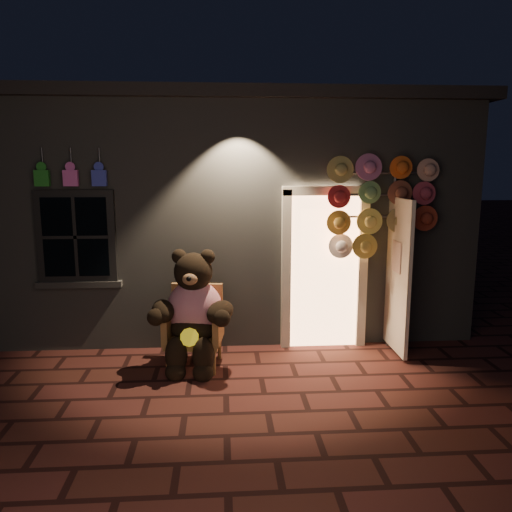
{
  "coord_description": "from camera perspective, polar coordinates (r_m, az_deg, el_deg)",
  "views": [
    {
      "loc": [
        -0.02,
        -5.06,
        2.45
      ],
      "look_at": [
        0.4,
        1.0,
        1.35
      ],
      "focal_mm": 35.0,
      "sensor_mm": 36.0,
      "label": 1
    }
  ],
  "objects": [
    {
      "name": "wicker_armchair",
      "position": [
        6.3,
        -6.97,
        -7.93
      ],
      "size": [
        0.75,
        0.69,
        0.99
      ],
      "rotation": [
        0.0,
        0.0,
        -0.13
      ],
      "color": "olive",
      "rests_on": "ground"
    },
    {
      "name": "teddy_bear",
      "position": [
        6.11,
        -7.17,
        -6.37
      ],
      "size": [
        1.09,
        0.9,
        1.5
      ],
      "rotation": [
        0.0,
        0.0,
        -0.13
      ],
      "color": "#BA133D",
      "rests_on": "ground"
    },
    {
      "name": "ground",
      "position": [
        5.63,
        -3.44,
        -15.58
      ],
      "size": [
        60.0,
        60.0,
        0.0
      ],
      "primitive_type": "plane",
      "color": "#50221E",
      "rests_on": "ground"
    },
    {
      "name": "hat_rack",
      "position": [
        6.68,
        13.93,
        5.8
      ],
      "size": [
        1.45,
        0.22,
        2.57
      ],
      "color": "#59595E",
      "rests_on": "ground"
    },
    {
      "name": "shop_building",
      "position": [
        9.08,
        -3.8,
        5.73
      ],
      "size": [
        7.3,
        5.95,
        3.51
      ],
      "color": "slate",
      "rests_on": "ground"
    }
  ]
}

